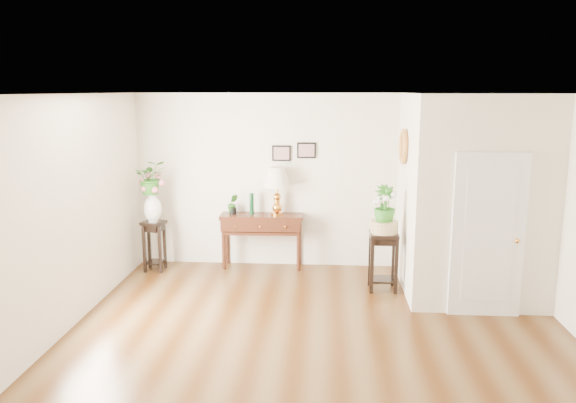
# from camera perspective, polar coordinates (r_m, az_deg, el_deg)

# --- Properties ---
(floor) EXTENTS (6.00, 5.50, 0.02)m
(floor) POSITION_cam_1_polar(r_m,az_deg,el_deg) (6.80, 3.09, -13.46)
(floor) COLOR brown
(floor) RESTS_ON ground
(ceiling) EXTENTS (6.00, 5.50, 0.02)m
(ceiling) POSITION_cam_1_polar(r_m,az_deg,el_deg) (6.18, 3.37, 10.85)
(ceiling) COLOR white
(ceiling) RESTS_ON ground
(wall_back) EXTENTS (6.00, 0.02, 2.80)m
(wall_back) POSITION_cam_1_polar(r_m,az_deg,el_deg) (9.04, 3.46, 2.06)
(wall_back) COLOR silver
(wall_back) RESTS_ON ground
(wall_front) EXTENTS (6.00, 0.02, 2.80)m
(wall_front) POSITION_cam_1_polar(r_m,az_deg,el_deg) (3.72, 2.64, -11.56)
(wall_front) COLOR silver
(wall_front) RESTS_ON ground
(wall_left) EXTENTS (0.02, 5.50, 2.80)m
(wall_left) POSITION_cam_1_polar(r_m,az_deg,el_deg) (7.05, -21.98, -1.38)
(wall_left) COLOR silver
(wall_left) RESTS_ON ground
(partition) EXTENTS (1.80, 1.95, 2.80)m
(partition) POSITION_cam_1_polar(r_m,az_deg,el_deg) (8.33, 17.99, 0.74)
(partition) COLOR silver
(partition) RESTS_ON floor
(door) EXTENTS (0.90, 0.05, 2.10)m
(door) POSITION_cam_1_polar(r_m,az_deg,el_deg) (7.46, 19.65, -3.31)
(door) COLOR silver
(door) RESTS_ON floor
(art_print_left) EXTENTS (0.30, 0.02, 0.25)m
(art_print_left) POSITION_cam_1_polar(r_m,az_deg,el_deg) (8.99, -0.67, 4.92)
(art_print_left) COLOR black
(art_print_left) RESTS_ON wall_back
(art_print_right) EXTENTS (0.30, 0.02, 0.25)m
(art_print_right) POSITION_cam_1_polar(r_m,az_deg,el_deg) (8.96, 1.89, 5.22)
(art_print_right) COLOR black
(art_print_right) RESTS_ON wall_back
(wall_ornament) EXTENTS (0.07, 0.51, 0.51)m
(wall_ornament) POSITION_cam_1_polar(r_m,az_deg,el_deg) (8.19, 11.64, 5.48)
(wall_ornament) COLOR #C58E45
(wall_ornament) RESTS_ON partition
(console_table) EXTENTS (1.33, 0.47, 0.88)m
(console_table) POSITION_cam_1_polar(r_m,az_deg,el_deg) (9.13, -2.65, -4.01)
(console_table) COLOR black
(console_table) RESTS_ON floor
(table_lamp) EXTENTS (0.54, 0.54, 0.78)m
(table_lamp) POSITION_cam_1_polar(r_m,az_deg,el_deg) (8.93, -1.12, 0.86)
(table_lamp) COLOR orange
(table_lamp) RESTS_ON console_table
(green_vase) EXTENTS (0.09, 0.09, 0.34)m
(green_vase) POSITION_cam_1_polar(r_m,az_deg,el_deg) (9.01, -3.72, -0.24)
(green_vase) COLOR black
(green_vase) RESTS_ON console_table
(potted_plant) EXTENTS (0.20, 0.18, 0.31)m
(potted_plant) POSITION_cam_1_polar(r_m,az_deg,el_deg) (9.06, -5.64, -0.31)
(potted_plant) COLOR #27691B
(potted_plant) RESTS_ON console_table
(plant_stand_a) EXTENTS (0.39, 0.39, 0.80)m
(plant_stand_a) POSITION_cam_1_polar(r_m,az_deg,el_deg) (9.22, -13.40, -4.41)
(plant_stand_a) COLOR black
(plant_stand_a) RESTS_ON floor
(porcelain_vase) EXTENTS (0.29, 0.29, 0.49)m
(porcelain_vase) POSITION_cam_1_polar(r_m,az_deg,el_deg) (9.07, -13.58, -0.59)
(porcelain_vase) COLOR white
(porcelain_vase) RESTS_ON plant_stand_a
(lily_arrangement) EXTENTS (0.60, 0.56, 0.54)m
(lily_arrangement) POSITION_cam_1_polar(r_m,az_deg,el_deg) (8.99, -13.71, 2.19)
(lily_arrangement) COLOR #27691B
(lily_arrangement) RESTS_ON porcelain_vase
(plant_stand_b) EXTENTS (0.40, 0.40, 0.85)m
(plant_stand_b) POSITION_cam_1_polar(r_m,az_deg,el_deg) (8.22, 9.62, -6.00)
(plant_stand_b) COLOR black
(plant_stand_b) RESTS_ON floor
(ceramic_bowl) EXTENTS (0.48, 0.48, 0.17)m
(ceramic_bowl) POSITION_cam_1_polar(r_m,az_deg,el_deg) (8.09, 9.74, -2.59)
(ceramic_bowl) COLOR beige
(ceramic_bowl) RESTS_ON plant_stand_b
(narcissus) EXTENTS (0.41, 0.41, 0.56)m
(narcissus) POSITION_cam_1_polar(r_m,az_deg,el_deg) (8.02, 9.81, -0.36)
(narcissus) COLOR #27691B
(narcissus) RESTS_ON ceramic_bowl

